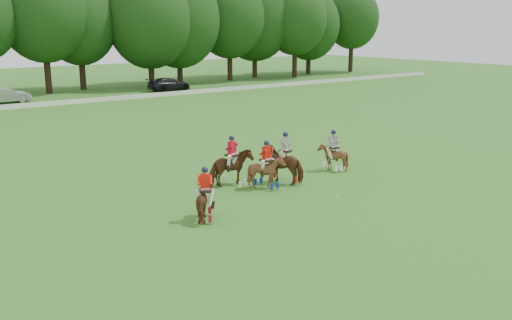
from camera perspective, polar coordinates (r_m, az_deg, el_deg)
ground at (r=22.18m, az=3.06°, el=-6.16°), size 180.00×180.00×0.00m
boundary_rail at (r=56.00m, az=-23.18°, el=4.93°), size 120.00×0.10×0.44m
car_mid at (r=60.43m, az=-23.72°, el=5.92°), size 4.49×1.62×1.47m
car_right at (r=66.93m, az=-8.69°, el=7.52°), size 5.17×2.26×1.48m
polo_red_a at (r=22.18m, az=-5.08°, el=-4.14°), size 1.51×1.79×2.12m
polo_red_b at (r=26.68m, az=-2.42°, el=-0.80°), size 2.08×1.92×2.42m
polo_red_c at (r=26.34m, az=1.05°, el=-1.14°), size 1.33×1.48×2.26m
polo_stripe_a at (r=27.39m, az=2.93°, el=-0.37°), size 1.76×2.30×2.45m
polo_stripe_b at (r=29.84m, az=7.68°, el=0.38°), size 1.29×1.42×2.15m
polo_ball at (r=25.39m, az=8.05°, el=-3.62°), size 0.09×0.09×0.09m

